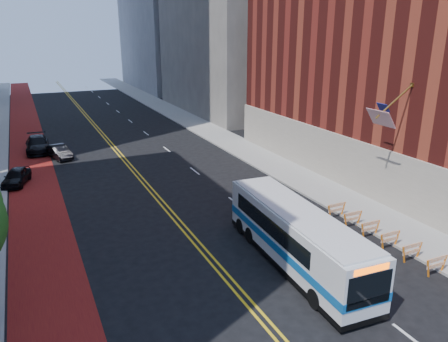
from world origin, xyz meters
TOP-DOWN VIEW (x-y plane):
  - sidewalk_right at (12.00, 30.00)m, footprint 4.00×140.00m
  - bus_lane_paint at (-8.10, 30.00)m, footprint 3.60×140.00m
  - center_line_inner at (-0.18, 30.00)m, footprint 0.14×140.00m
  - center_line_outer at (0.18, 30.00)m, footprint 0.14×140.00m
  - lane_dashes at (4.80, 38.00)m, footprint 0.14×98.20m
  - construction_barriers at (9.60, 3.42)m, footprint 1.42×10.91m
  - transit_bus at (3.80, 5.05)m, footprint 3.07×11.36m
  - car_a at (-9.30, 24.77)m, footprint 2.59×4.09m
  - car_b at (-5.50, 31.18)m, footprint 2.32×4.12m
  - car_c at (-7.26, 34.56)m, footprint 2.35×5.41m

SIDE VIEW (x-z plane):
  - center_line_inner at x=-0.18m, z-range 0.00..0.01m
  - center_line_outer at x=0.18m, z-range 0.00..0.01m
  - bus_lane_paint at x=-8.10m, z-range 0.00..0.01m
  - lane_dashes at x=4.80m, z-range 0.00..0.01m
  - sidewalk_right at x=12.00m, z-range 0.00..0.15m
  - car_b at x=-5.50m, z-range 0.00..1.29m
  - car_a at x=-9.30m, z-range 0.00..1.30m
  - construction_barriers at x=9.60m, z-range 0.17..1.18m
  - car_c at x=-7.26m, z-range 0.00..1.55m
  - transit_bus at x=3.80m, z-range 0.07..3.16m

